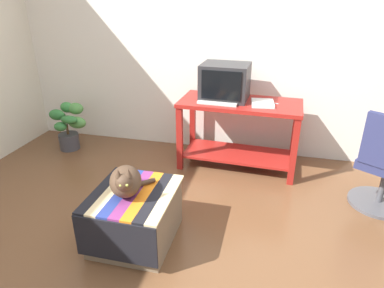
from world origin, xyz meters
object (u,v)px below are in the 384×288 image
(tv_monitor, at_px, (225,82))
(ottoman_with_blanket, at_px, (135,216))
(desk, at_px, (239,123))
(potted_plant, at_px, (69,125))
(cat, at_px, (126,181))
(book, at_px, (263,103))
(keyboard, at_px, (218,102))

(tv_monitor, relative_size, ottoman_with_blanket, 0.73)
(desk, relative_size, potted_plant, 2.24)
(ottoman_with_blanket, distance_m, cat, 0.32)
(tv_monitor, xyz_separation_m, ottoman_with_blanket, (-0.43, -1.47, -0.70))
(book, relative_size, cat, 0.64)
(tv_monitor, relative_size, cat, 1.24)
(ottoman_with_blanket, bearing_deg, book, 58.67)
(desk, xyz_separation_m, potted_plant, (-2.01, -0.05, -0.19))
(tv_monitor, xyz_separation_m, keyboard, (-0.04, -0.17, -0.17))
(ottoman_with_blanket, bearing_deg, tv_monitor, 73.69)
(tv_monitor, height_order, keyboard, tv_monitor)
(desk, height_order, potted_plant, desk)
(desk, bearing_deg, ottoman_with_blanket, -110.71)
(book, distance_m, potted_plant, 2.28)
(keyboard, relative_size, cat, 1.01)
(book, distance_m, ottoman_with_blanket, 1.69)
(keyboard, relative_size, potted_plant, 0.71)
(ottoman_with_blanket, xyz_separation_m, potted_plant, (-1.41, 1.37, 0.09))
(ottoman_with_blanket, height_order, potted_plant, potted_plant)
(keyboard, height_order, potted_plant, keyboard)
(book, relative_size, ottoman_with_blanket, 0.38)
(keyboard, xyz_separation_m, potted_plant, (-1.80, 0.07, -0.44))
(keyboard, bearing_deg, tv_monitor, 81.21)
(ottoman_with_blanket, distance_m, potted_plant, 1.96)
(tv_monitor, bearing_deg, potted_plant, -174.28)
(book, bearing_deg, keyboard, -177.54)
(keyboard, bearing_deg, book, 12.04)
(cat, height_order, potted_plant, cat)
(tv_monitor, relative_size, book, 1.94)
(keyboard, xyz_separation_m, book, (0.44, 0.07, 0.00))
(keyboard, bearing_deg, ottoman_with_blanket, -103.53)
(keyboard, distance_m, cat, 1.41)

